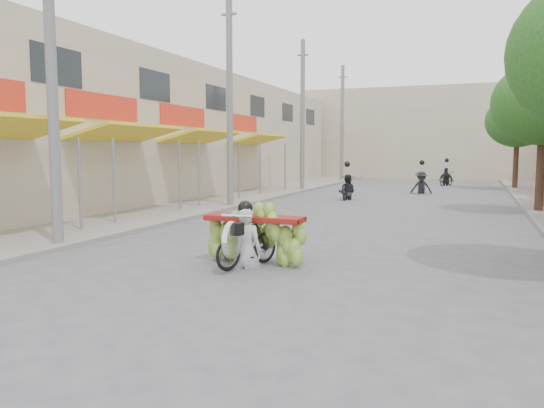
# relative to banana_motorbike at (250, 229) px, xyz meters

# --- Properties ---
(ground) EXTENTS (120.00, 120.00, 0.00)m
(ground) POSITION_rel_banana_motorbike_xyz_m (0.64, -2.85, -0.71)
(ground) COLOR #5D5D62
(ground) RESTS_ON ground
(sidewalk_left) EXTENTS (4.00, 60.00, 0.12)m
(sidewalk_left) POSITION_rel_banana_motorbike_xyz_m (-6.36, 12.15, -0.65)
(sidewalk_left) COLOR gray
(sidewalk_left) RESTS_ON ground
(shophouse_row_left) EXTENTS (9.77, 40.00, 6.00)m
(shophouse_row_left) POSITION_rel_banana_motorbike_xyz_m (-11.35, 11.13, 2.29)
(shophouse_row_left) COLOR #BEB096
(shophouse_row_left) RESTS_ON ground
(far_building) EXTENTS (20.00, 6.00, 7.00)m
(far_building) POSITION_rel_banana_motorbike_xyz_m (0.64, 35.15, 2.79)
(far_building) COLOR #BEB096
(far_building) RESTS_ON ground
(utility_pole_near) EXTENTS (0.60, 0.24, 8.00)m
(utility_pole_near) POSITION_rel_banana_motorbike_xyz_m (-4.76, 0.15, 3.32)
(utility_pole_near) COLOR slate
(utility_pole_near) RESTS_ON ground
(utility_pole_mid) EXTENTS (0.60, 0.24, 8.00)m
(utility_pole_mid) POSITION_rel_banana_motorbike_xyz_m (-4.76, 9.15, 3.32)
(utility_pole_mid) COLOR slate
(utility_pole_mid) RESTS_ON ground
(utility_pole_far) EXTENTS (0.60, 0.24, 8.00)m
(utility_pole_far) POSITION_rel_banana_motorbike_xyz_m (-4.76, 18.15, 3.32)
(utility_pole_far) COLOR slate
(utility_pole_far) RESTS_ON ground
(utility_pole_back) EXTENTS (0.60, 0.24, 8.00)m
(utility_pole_back) POSITION_rel_banana_motorbike_xyz_m (-4.76, 27.15, 3.32)
(utility_pole_back) COLOR slate
(utility_pole_back) RESTS_ON ground
(street_tree_mid) EXTENTS (3.40, 3.40, 5.25)m
(street_tree_mid) POSITION_rel_banana_motorbike_xyz_m (6.04, 11.15, 3.08)
(street_tree_mid) COLOR #3A2719
(street_tree_mid) RESTS_ON ground
(street_tree_far) EXTENTS (3.40, 3.40, 5.25)m
(street_tree_far) POSITION_rel_banana_motorbike_xyz_m (6.04, 23.15, 3.08)
(street_tree_far) COLOR #3A2719
(street_tree_far) RESTS_ON ground
(banana_motorbike) EXTENTS (2.20, 1.81, 2.12)m
(banana_motorbike) POSITION_rel_banana_motorbike_xyz_m (0.00, 0.00, 0.00)
(banana_motorbike) COLOR black
(banana_motorbike) RESTS_ON ground
(bg_motorbike_a) EXTENTS (0.81, 1.81, 1.95)m
(bg_motorbike_a) POSITION_rel_banana_motorbike_xyz_m (-1.38, 14.13, 0.02)
(bg_motorbike_a) COLOR black
(bg_motorbike_a) RESTS_ON ground
(bg_motorbike_b) EXTENTS (1.08, 1.94, 1.95)m
(bg_motorbike_b) POSITION_rel_banana_motorbike_xyz_m (1.43, 18.56, 0.12)
(bg_motorbike_b) COLOR black
(bg_motorbike_b) RESTS_ON ground
(bg_motorbike_c) EXTENTS (1.11, 1.67, 1.95)m
(bg_motorbike_c) POSITION_rel_banana_motorbike_xyz_m (2.29, 25.47, 0.10)
(bg_motorbike_c) COLOR black
(bg_motorbike_c) RESTS_ON ground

